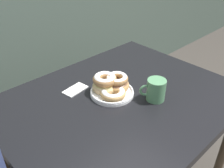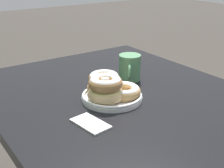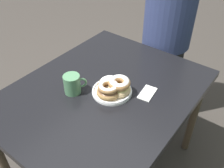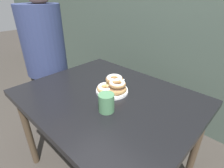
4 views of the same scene
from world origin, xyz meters
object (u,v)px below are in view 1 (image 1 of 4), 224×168
(napkin, at_px, (75,90))
(coffee_mug, at_px, (156,90))
(donut_plate, at_px, (111,86))
(dining_table, at_px, (120,109))

(napkin, bearing_deg, coffee_mug, -54.80)
(donut_plate, distance_m, coffee_mug, 0.22)
(donut_plate, bearing_deg, dining_table, -84.00)
(donut_plate, bearing_deg, coffee_mug, -56.98)
(dining_table, relative_size, napkin, 8.58)
(dining_table, height_order, donut_plate, donut_plate)
(dining_table, xyz_separation_m, coffee_mug, (0.11, -0.12, 0.13))
(coffee_mug, height_order, napkin, coffee_mug)
(donut_plate, bearing_deg, napkin, 127.74)
(coffee_mug, relative_size, napkin, 0.84)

